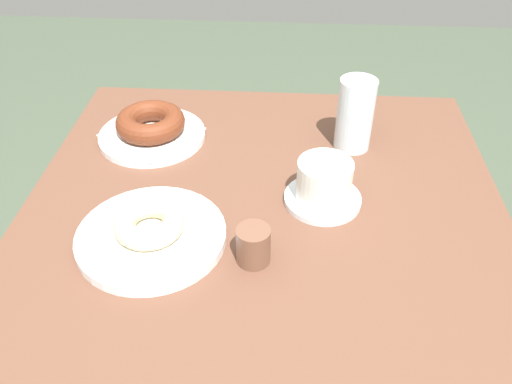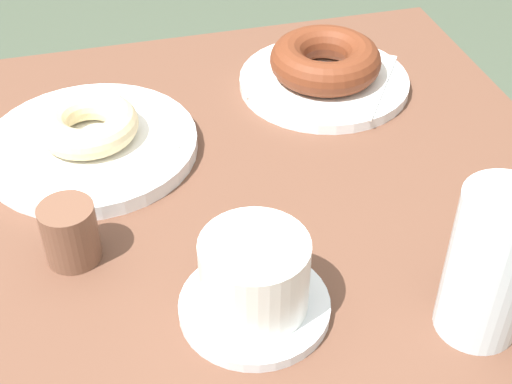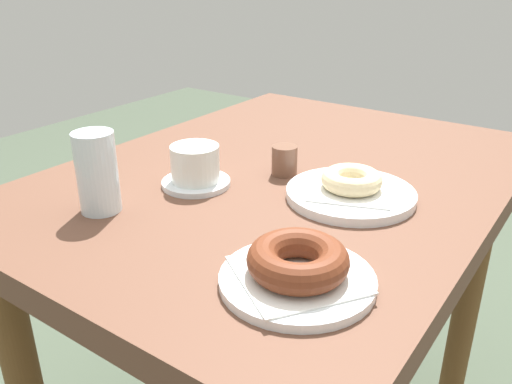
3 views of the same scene
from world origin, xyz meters
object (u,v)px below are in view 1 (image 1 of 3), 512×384
object	(u,v)px
donut_sugar_ring	(149,223)
water_glass	(355,115)
coffee_cup	(324,184)
sugar_jar	(253,245)
plate_chocolate_ring	(152,136)
plate_sugar_ring	(151,237)
donut_chocolate_ring	(150,122)

from	to	relation	value
donut_sugar_ring	water_glass	world-z (taller)	water_glass
coffee_cup	sugar_jar	size ratio (longest dim) A/B	2.19
plate_chocolate_ring	plate_sugar_ring	world-z (taller)	plate_sugar_ring
donut_sugar_ring	coffee_cup	xyz separation A→B (m)	(-0.11, 0.25, 0.00)
plate_sugar_ring	water_glass	world-z (taller)	water_glass
water_glass	sugar_jar	distance (m)	0.34
sugar_jar	plate_chocolate_ring	bearing A→B (deg)	-145.10
plate_sugar_ring	donut_sugar_ring	world-z (taller)	donut_sugar_ring
donut_sugar_ring	donut_chocolate_ring	bearing A→B (deg)	-167.68
plate_sugar_ring	donut_chocolate_ring	bearing A→B (deg)	-167.68
plate_chocolate_ring	sugar_jar	size ratio (longest dim) A/B	3.51
coffee_cup	sugar_jar	xyz separation A→B (m)	(0.14, -0.10, -0.01)
donut_chocolate_ring	plate_sugar_ring	world-z (taller)	donut_chocolate_ring
coffee_cup	sugar_jar	world-z (taller)	coffee_cup
plate_sugar_ring	plate_chocolate_ring	bearing A→B (deg)	-167.68
plate_chocolate_ring	water_glass	distance (m)	0.38
water_glass	coffee_cup	size ratio (longest dim) A/B	1.07
donut_chocolate_ring	water_glass	xyz separation A→B (m)	(0.00, 0.37, 0.03)
plate_chocolate_ring	water_glass	xyz separation A→B (m)	(0.00, 0.37, 0.06)
plate_chocolate_ring	donut_chocolate_ring	distance (m)	0.03
donut_chocolate_ring	coffee_cup	xyz separation A→B (m)	(0.17, 0.31, -0.00)
donut_chocolate_ring	water_glass	world-z (taller)	water_glass
sugar_jar	water_glass	bearing A→B (deg)	152.30
donut_sugar_ring	sugar_jar	world-z (taller)	sugar_jar
plate_chocolate_ring	plate_sugar_ring	distance (m)	0.28
donut_chocolate_ring	coffee_cup	size ratio (longest dim) A/B	1.04
coffee_cup	plate_chocolate_ring	bearing A→B (deg)	-118.07
donut_sugar_ring	plate_chocolate_ring	bearing A→B (deg)	-167.68
plate_chocolate_ring	plate_sugar_ring	size ratio (longest dim) A/B	0.90
coffee_cup	donut_sugar_ring	bearing A→B (deg)	-66.90
plate_chocolate_ring	plate_sugar_ring	xyz separation A→B (m)	(0.28, 0.06, 0.00)
donut_chocolate_ring	donut_sugar_ring	size ratio (longest dim) A/B	1.24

